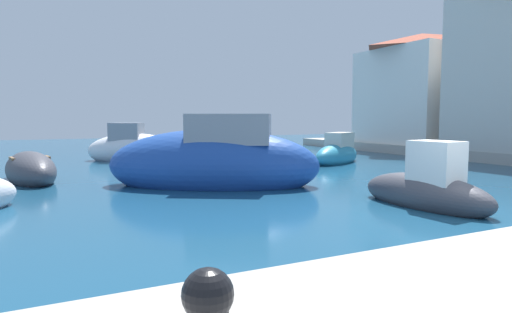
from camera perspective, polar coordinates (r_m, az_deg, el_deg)
ground at (r=9.59m, az=26.03°, el=-7.44°), size 80.00×80.00×0.00m
moored_boat_0 at (r=12.83m, az=-5.44°, el=-0.73°), size 6.62×5.21×2.60m
moored_boat_1 at (r=19.77m, az=10.67°, el=0.38°), size 3.80×2.98×1.61m
moored_boat_2 at (r=10.47m, az=21.51°, el=-4.05°), size 1.35×3.41×1.72m
moored_boat_3 at (r=21.34m, az=-15.80°, el=0.98°), size 4.74×3.54×2.15m
moored_boat_5 at (r=15.49m, az=-27.57°, el=-1.64°), size 2.02×3.89×1.22m
waterfront_building_annex at (r=28.19m, az=20.80°, el=8.44°), size 5.70×6.45×6.54m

